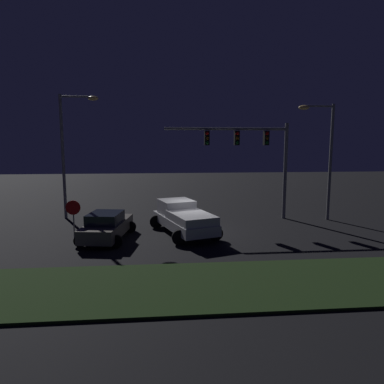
# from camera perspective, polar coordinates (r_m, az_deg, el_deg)

# --- Properties ---
(ground_plane) EXTENTS (80.00, 80.00, 0.00)m
(ground_plane) POSITION_cam_1_polar(r_m,az_deg,el_deg) (20.58, 0.28, -6.59)
(ground_plane) COLOR black
(grass_median) EXTENTS (21.95, 4.53, 0.10)m
(grass_median) POSITION_cam_1_polar(r_m,az_deg,el_deg) (13.25, 3.64, -14.86)
(grass_median) COLOR black
(grass_median) RESTS_ON ground_plane
(pickup_truck) EXTENTS (3.97, 5.75, 1.80)m
(pickup_truck) POSITION_cam_1_polar(r_m,az_deg,el_deg) (20.17, -1.52, -3.97)
(pickup_truck) COLOR #B7B7BC
(pickup_truck) RESTS_ON ground_plane
(car_sedan) EXTENTS (2.93, 4.63, 1.51)m
(car_sedan) POSITION_cam_1_polar(r_m,az_deg,el_deg) (19.50, -13.73, -5.41)
(car_sedan) COLOR #514C47
(car_sedan) RESTS_ON ground_plane
(traffic_signal_gantry) EXTENTS (8.32, 0.56, 6.50)m
(traffic_signal_gantry) POSITION_cam_1_polar(r_m,az_deg,el_deg) (23.85, 9.54, 7.22)
(traffic_signal_gantry) COLOR slate
(traffic_signal_gantry) RESTS_ON ground_plane
(street_lamp_left) EXTENTS (2.60, 0.44, 8.38)m
(street_lamp_left) POSITION_cam_1_polar(r_m,az_deg,el_deg) (25.19, -19.27, 7.74)
(street_lamp_left) COLOR slate
(street_lamp_left) RESTS_ON ground_plane
(street_lamp_right) EXTENTS (2.45, 0.44, 7.70)m
(street_lamp_right) POSITION_cam_1_polar(r_m,az_deg,el_deg) (24.87, 20.71, 6.78)
(street_lamp_right) COLOR slate
(street_lamp_right) RESTS_ON ground_plane
(stop_sign) EXTENTS (0.76, 0.08, 2.23)m
(stop_sign) POSITION_cam_1_polar(r_m,az_deg,el_deg) (19.29, -18.78, -3.26)
(stop_sign) COLOR slate
(stop_sign) RESTS_ON ground_plane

